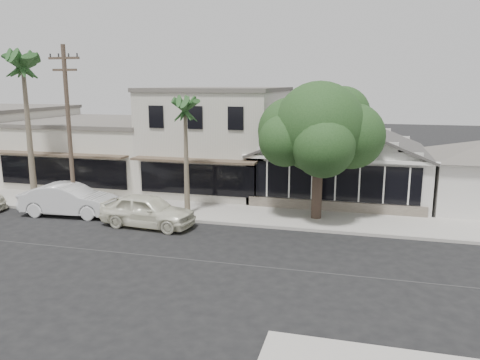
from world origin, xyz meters
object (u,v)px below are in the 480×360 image
(car_0, at_px, (148,210))
(car_1, at_px, (69,200))
(utility_pole, at_px, (69,126))
(shade_tree, at_px, (318,130))

(car_0, relative_size, car_1, 0.92)
(utility_pole, relative_size, car_0, 1.88)
(car_1, bearing_deg, utility_pole, 7.95)
(shade_tree, bearing_deg, car_0, -157.22)
(car_0, distance_m, shade_tree, 9.47)
(car_0, bearing_deg, shade_tree, -62.61)
(utility_pole, height_order, car_0, utility_pole)
(car_1, relative_size, shade_tree, 0.72)
(car_0, xyz_separation_m, shade_tree, (7.96, 3.34, 3.89))
(car_1, xyz_separation_m, shade_tree, (12.96, 2.55, 3.85))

